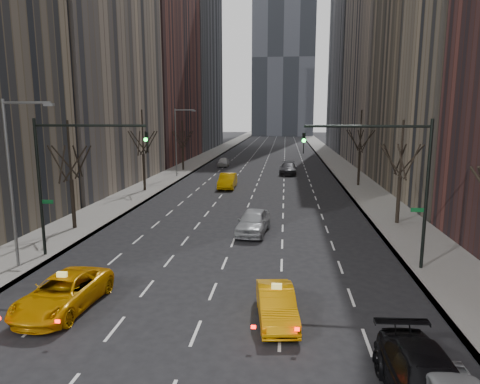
% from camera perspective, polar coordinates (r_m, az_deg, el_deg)
% --- Properties ---
extents(sidewalk_left, '(4.50, 320.00, 0.15)m').
position_cam_1_polar(sidewalk_left, '(82.96, -4.84, 4.51)').
color(sidewalk_left, slate).
rests_on(sidewalk_left, ground).
extents(sidewalk_right, '(4.50, 320.00, 0.15)m').
position_cam_1_polar(sidewalk_right, '(81.97, 12.28, 4.24)').
color(sidewalk_right, slate).
rests_on(sidewalk_right, ground).
extents(bld_left_far, '(14.00, 28.00, 44.00)m').
position_cam_1_polar(bld_left_far, '(82.11, -12.39, 19.61)').
color(bld_left_far, brown).
rests_on(bld_left_far, ground).
extents(bld_left_deep, '(14.00, 30.00, 60.00)m').
position_cam_1_polar(bld_left_deep, '(112.02, -7.41, 21.33)').
color(bld_left_deep, '#5D5D62').
rests_on(bld_left_deep, ground).
extents(bld_right_far, '(14.00, 28.00, 50.00)m').
position_cam_1_polar(bld_right_far, '(79.01, 20.72, 21.81)').
color(bld_right_far, tan).
rests_on(bld_right_far, ground).
extents(bld_right_deep, '(14.00, 30.00, 58.00)m').
position_cam_1_polar(bld_right_deep, '(109.57, 16.56, 20.73)').
color(bld_right_deep, '#5D5D62').
rests_on(bld_right_deep, ground).
extents(tree_lw_b, '(3.36, 3.50, 7.82)m').
position_cam_1_polar(tree_lw_b, '(33.18, -21.56, 1.53)').
color(tree_lw_b, black).
rests_on(tree_lw_b, ground).
extents(tree_lw_c, '(3.36, 3.50, 8.74)m').
position_cam_1_polar(tree_lw_c, '(47.79, -12.75, 4.84)').
color(tree_lw_c, black).
rests_on(tree_lw_c, ground).
extents(tree_lw_d, '(3.36, 3.50, 7.36)m').
position_cam_1_polar(tree_lw_d, '(65.07, -7.66, 5.96)').
color(tree_lw_d, black).
rests_on(tree_lw_d, ground).
extents(tree_rw_b, '(3.36, 3.50, 7.82)m').
position_cam_1_polar(tree_rw_b, '(34.49, 20.54, 1.91)').
color(tree_rw_b, black).
rests_on(tree_rw_b, ground).
extents(tree_rw_c, '(3.36, 3.50, 8.74)m').
position_cam_1_polar(tree_rw_c, '(51.97, 15.68, 5.13)').
color(tree_rw_c, black).
rests_on(tree_rw_c, ground).
extents(traffic_mast_left, '(6.69, 0.39, 8.00)m').
position_cam_1_polar(traffic_mast_left, '(26.35, -22.20, 3.28)').
color(traffic_mast_left, black).
rests_on(traffic_mast_left, ground).
extents(traffic_mast_right, '(6.69, 0.39, 8.00)m').
position_cam_1_polar(traffic_mast_right, '(23.95, 19.98, 2.80)').
color(traffic_mast_right, black).
rests_on(traffic_mast_right, ground).
extents(streetlight_near, '(2.83, 0.22, 9.00)m').
position_cam_1_polar(streetlight_near, '(25.53, -27.76, 2.96)').
color(streetlight_near, slate).
rests_on(streetlight_near, ground).
extents(streetlight_far, '(2.83, 0.22, 9.00)m').
position_cam_1_polar(streetlight_far, '(57.89, -8.22, 7.47)').
color(streetlight_far, slate).
rests_on(streetlight_far, ground).
extents(taxi_suv, '(2.79, 5.48, 1.48)m').
position_cam_1_polar(taxi_suv, '(20.48, -22.51, -12.35)').
color(taxi_suv, orange).
rests_on(taxi_suv, ground).
extents(taxi_sedan, '(1.97, 4.32, 1.37)m').
position_cam_1_polar(taxi_sedan, '(18.14, 4.87, -14.74)').
color(taxi_sedan, orange).
rests_on(taxi_sedan, ground).
extents(silver_sedan_ahead, '(2.50, 5.17, 1.70)m').
position_cam_1_polar(silver_sedan_ahead, '(30.52, 1.78, -3.95)').
color(silver_sedan_ahead, '#A2A5A9').
rests_on(silver_sedan_ahead, ground).
extents(far_taxi, '(1.85, 5.14, 1.69)m').
position_cam_1_polar(far_taxi, '(49.17, -1.67, 1.49)').
color(far_taxi, '#FFB205').
rests_on(far_taxi, ground).
extents(far_suv_grey, '(2.53, 5.91, 1.70)m').
position_cam_1_polar(far_suv_grey, '(61.19, 6.43, 3.17)').
color(far_suv_grey, '#2A2A2E').
rests_on(far_suv_grey, ground).
extents(far_car_white, '(1.93, 4.38, 1.47)m').
position_cam_1_polar(far_car_white, '(70.12, -2.23, 4.03)').
color(far_car_white, silver).
rests_on(far_car_white, ground).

